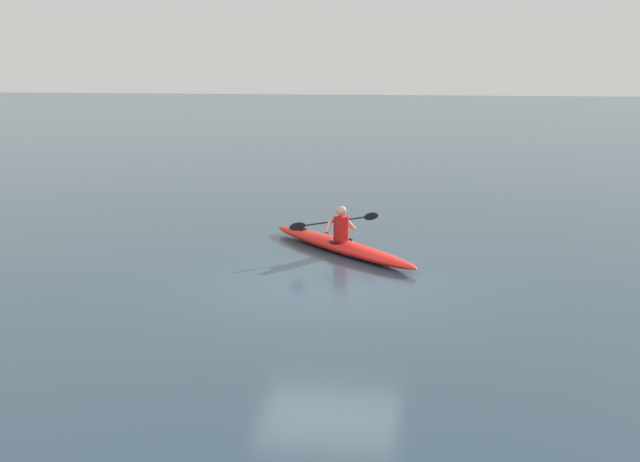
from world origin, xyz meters
TOP-DOWN VIEW (x-y plane):
  - ground_plane at (0.00, 0.00)m, footprint 160.00×160.00m
  - kayak at (0.19, -2.81)m, footprint 3.73×3.80m
  - kayaker at (0.20, -2.82)m, footprint 1.69×1.65m

SIDE VIEW (x-z plane):
  - ground_plane at x=0.00m, z-range 0.00..0.00m
  - kayak at x=0.19m, z-range 0.00..0.26m
  - kayaker at x=0.20m, z-range 0.22..0.94m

